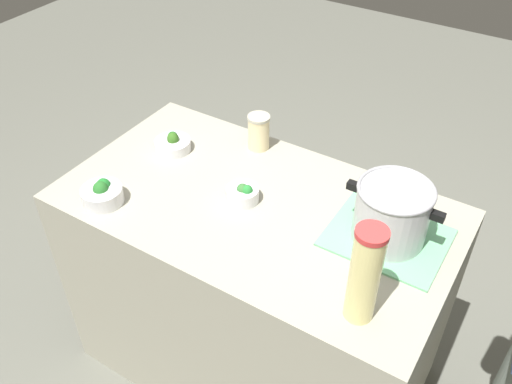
{
  "coord_description": "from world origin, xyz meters",
  "views": [
    {
      "loc": [
        0.74,
        -1.18,
        2.1
      ],
      "look_at": [
        0.0,
        0.0,
        0.95
      ],
      "focal_mm": 38.91,
      "sensor_mm": 36.0,
      "label": 1
    }
  ],
  "objects_px": {
    "cooking_pot": "(392,212)",
    "broccoli_bowl_back": "(173,143)",
    "broccoli_bowl_front": "(243,194)",
    "lemonade_pitcher": "(365,275)",
    "broccoli_bowl_center": "(102,194)",
    "mason_jar": "(259,132)"
  },
  "relations": [
    {
      "from": "mason_jar",
      "to": "broccoli_bowl_center",
      "type": "relative_size",
      "value": 1.0
    },
    {
      "from": "lemonade_pitcher",
      "to": "broccoli_bowl_center",
      "type": "bearing_deg",
      "value": -178.79
    },
    {
      "from": "cooking_pot",
      "to": "broccoli_bowl_back",
      "type": "bearing_deg",
      "value": 178.15
    },
    {
      "from": "mason_jar",
      "to": "broccoli_bowl_front",
      "type": "height_order",
      "value": "mason_jar"
    },
    {
      "from": "mason_jar",
      "to": "broccoli_bowl_back",
      "type": "distance_m",
      "value": 0.32
    },
    {
      "from": "mason_jar",
      "to": "broccoli_bowl_center",
      "type": "height_order",
      "value": "mason_jar"
    },
    {
      "from": "mason_jar",
      "to": "broccoli_bowl_front",
      "type": "xyz_separation_m",
      "value": [
        0.12,
        -0.29,
        -0.04
      ]
    },
    {
      "from": "broccoli_bowl_front",
      "to": "lemonade_pitcher",
      "type": "bearing_deg",
      "value": -24.05
    },
    {
      "from": "cooking_pot",
      "to": "lemonade_pitcher",
      "type": "relative_size",
      "value": 0.98
    },
    {
      "from": "lemonade_pitcher",
      "to": "broccoli_bowl_front",
      "type": "bearing_deg",
      "value": 155.95
    },
    {
      "from": "cooking_pot",
      "to": "broccoli_bowl_center",
      "type": "bearing_deg",
      "value": -158.98
    },
    {
      "from": "lemonade_pitcher",
      "to": "mason_jar",
      "type": "height_order",
      "value": "lemonade_pitcher"
    },
    {
      "from": "cooking_pot",
      "to": "broccoli_bowl_front",
      "type": "relative_size",
      "value": 2.71
    },
    {
      "from": "mason_jar",
      "to": "broccoli_bowl_center",
      "type": "distance_m",
      "value": 0.61
    },
    {
      "from": "broccoli_bowl_front",
      "to": "broccoli_bowl_center",
      "type": "distance_m",
      "value": 0.46
    },
    {
      "from": "broccoli_bowl_center",
      "to": "broccoli_bowl_back",
      "type": "relative_size",
      "value": 1.02
    },
    {
      "from": "lemonade_pitcher",
      "to": "cooking_pot",
      "type": "bearing_deg",
      "value": 97.73
    },
    {
      "from": "lemonade_pitcher",
      "to": "mason_jar",
      "type": "relative_size",
      "value": 2.25
    },
    {
      "from": "broccoli_bowl_center",
      "to": "cooking_pot",
      "type": "bearing_deg",
      "value": 21.02
    },
    {
      "from": "lemonade_pitcher",
      "to": "mason_jar",
      "type": "xyz_separation_m",
      "value": [
        -0.64,
        0.52,
        -0.09
      ]
    },
    {
      "from": "broccoli_bowl_front",
      "to": "broccoli_bowl_center",
      "type": "xyz_separation_m",
      "value": [
        -0.39,
        -0.25,
        0.0
      ]
    },
    {
      "from": "mason_jar",
      "to": "broccoli_bowl_front",
      "type": "bearing_deg",
      "value": -67.71
    }
  ]
}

